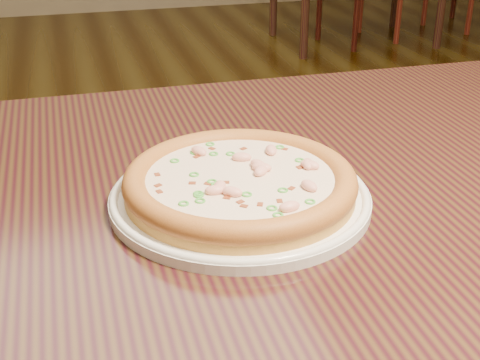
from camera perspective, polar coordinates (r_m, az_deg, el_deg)
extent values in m
cube|color=black|center=(0.87, 6.78, -0.64)|extent=(1.20, 0.80, 0.04)
cylinder|color=white|center=(0.78, 0.00, -1.58)|extent=(0.30, 0.30, 0.01)
torus|color=white|center=(0.78, 0.00, -1.19)|extent=(0.30, 0.30, 0.01)
cylinder|color=#CB9246|center=(0.77, 0.00, -0.60)|extent=(0.27, 0.27, 0.02)
torus|color=#B96E37|center=(0.77, 0.00, 0.00)|extent=(0.27, 0.27, 0.03)
cylinder|color=beige|center=(0.77, 0.00, 0.17)|extent=(0.22, 0.22, 0.00)
ellipsoid|color=#F2B29E|center=(0.81, 0.14, 1.97)|extent=(0.03, 0.02, 0.01)
ellipsoid|color=#F2B29E|center=(0.79, 1.55, 1.32)|extent=(0.02, 0.03, 0.01)
ellipsoid|color=#F2B29E|center=(0.74, 5.93, -0.49)|extent=(0.02, 0.03, 0.01)
ellipsoid|color=#F2B29E|center=(0.73, -1.74, -0.58)|extent=(0.02, 0.03, 0.01)
ellipsoid|color=#F2B29E|center=(0.83, 2.68, 2.57)|extent=(0.02, 0.03, 0.01)
ellipsoid|color=#F2B29E|center=(0.72, -0.68, -1.01)|extent=(0.03, 0.03, 0.01)
ellipsoid|color=#F2B29E|center=(0.73, -2.11, -0.86)|extent=(0.02, 0.01, 0.01)
ellipsoid|color=#F2B29E|center=(0.82, -3.53, 2.48)|extent=(0.02, 0.03, 0.01)
ellipsoid|color=#F2B29E|center=(0.77, 1.80, 0.80)|extent=(0.03, 0.03, 0.01)
ellipsoid|color=#F2B29E|center=(0.70, 4.24, -2.27)|extent=(0.03, 0.02, 0.01)
ellipsoid|color=#F2B29E|center=(0.79, 5.80, 1.37)|extent=(0.02, 0.03, 0.01)
ellipsoid|color=#F2B29E|center=(0.79, 5.98, 1.29)|extent=(0.03, 0.03, 0.01)
ellipsoid|color=#F2B29E|center=(0.78, 1.86, 1.08)|extent=(0.03, 0.02, 0.01)
cube|color=maroon|center=(0.75, -7.01, -0.52)|extent=(0.01, 0.01, 0.00)
cube|color=maroon|center=(0.84, 0.30, 2.64)|extent=(0.01, 0.01, 0.00)
cube|color=maroon|center=(0.75, -1.22, -0.27)|extent=(0.01, 0.01, 0.00)
cube|color=maroon|center=(0.74, 4.41, -0.77)|extent=(0.01, 0.01, 0.00)
cube|color=maroon|center=(0.78, -7.06, 0.41)|extent=(0.01, 0.01, 0.00)
cube|color=maroon|center=(0.75, -4.09, -0.32)|extent=(0.01, 0.01, 0.00)
cube|color=maroon|center=(0.79, 5.09, 1.01)|extent=(0.01, 0.01, 0.00)
cube|color=maroon|center=(0.71, 1.73, -2.16)|extent=(0.01, 0.01, 0.00)
cube|color=maroon|center=(0.82, -3.73, 1.94)|extent=(0.01, 0.01, 0.00)
cube|color=maroon|center=(0.84, -2.41, 2.64)|extent=(0.01, 0.01, 0.00)
cube|color=maroon|center=(0.84, 3.81, 2.61)|extent=(0.01, 0.01, 0.00)
cube|color=maroon|center=(0.71, 0.02, -1.94)|extent=(0.01, 0.01, 0.00)
cube|color=maroon|center=(0.72, -1.13, -1.58)|extent=(0.01, 0.01, 0.00)
cube|color=maroon|center=(0.70, 0.34, -2.30)|extent=(0.01, 0.01, 0.00)
cube|color=maroon|center=(0.71, 3.40, -1.86)|extent=(0.01, 0.01, 0.00)
cube|color=maroon|center=(0.75, -2.76, -0.37)|extent=(0.01, 0.01, 0.00)
cube|color=maroon|center=(0.74, -6.90, -1.05)|extent=(0.01, 0.01, 0.00)
torus|color=green|center=(0.70, 2.73, -2.42)|extent=(0.01, 0.01, 0.00)
torus|color=green|center=(0.82, -0.82, 2.24)|extent=(0.02, 0.02, 0.00)
torus|color=green|center=(0.81, 5.10, 1.68)|extent=(0.02, 0.02, 0.00)
torus|color=green|center=(0.74, -2.07, -0.46)|extent=(0.01, 0.01, 0.00)
torus|color=green|center=(0.77, -3.94, 0.46)|extent=(0.02, 0.02, 0.00)
torus|color=green|center=(0.75, -2.41, -0.15)|extent=(0.01, 0.01, 0.00)
torus|color=green|center=(0.72, 0.57, -1.24)|extent=(0.02, 0.02, 0.00)
torus|color=green|center=(0.83, -3.90, 2.35)|extent=(0.02, 0.02, 0.00)
torus|color=green|center=(0.84, 3.41, 2.81)|extent=(0.01, 0.01, 0.00)
torus|color=green|center=(0.69, 3.26, -3.02)|extent=(0.01, 0.01, 0.00)
torus|color=green|center=(0.72, -3.55, -1.32)|extent=(0.01, 0.01, 0.00)
torus|color=green|center=(0.85, -2.57, 3.06)|extent=(0.02, 0.02, 0.00)
torus|color=green|center=(0.81, -5.60, 1.63)|extent=(0.01, 0.01, 0.00)
torus|color=green|center=(0.71, -4.84, -2.03)|extent=(0.01, 0.01, 0.00)
torus|color=green|center=(0.71, 6.00, -1.86)|extent=(0.01, 0.01, 0.00)
torus|color=green|center=(0.73, 3.67, -0.89)|extent=(0.01, 0.01, 0.00)
torus|color=green|center=(0.71, -3.43, -1.79)|extent=(0.01, 0.01, 0.00)
torus|color=green|center=(0.73, -3.58, -1.16)|extent=(0.01, 0.01, 0.00)
torus|color=green|center=(0.82, -2.27, 2.23)|extent=(0.01, 0.01, 0.00)
cylinder|color=#501510|center=(4.51, 13.41, 13.79)|extent=(0.04, 0.04, 0.41)
cylinder|color=#501510|center=(4.76, 10.30, 14.70)|extent=(0.04, 0.04, 0.41)
cylinder|color=#501510|center=(4.26, 9.87, 13.42)|extent=(0.04, 0.04, 0.41)
cylinder|color=#501510|center=(4.53, 6.79, 14.36)|extent=(0.04, 0.04, 0.41)
cylinder|color=#501510|center=(4.89, 19.12, 14.01)|extent=(0.04, 0.04, 0.41)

